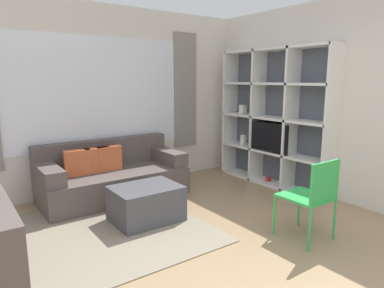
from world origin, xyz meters
The scene contains 7 objects.
wall_back centered at (0.00, 3.27, 1.36)m, with size 6.09×0.11×2.70m.
wall_right centered at (2.48, 1.62, 1.35)m, with size 0.07×4.44×2.70m, color silver.
area_rug centered at (-0.78, 1.81, 0.01)m, with size 2.56×2.09×0.01m, color gray.
shelving_unit centered at (2.31, 1.93, 1.04)m, with size 0.34×2.02×2.10m.
couch_main centered at (-0.03, 2.80, 0.30)m, with size 1.96×0.88×0.79m.
ottoman centered at (-0.03, 1.79, 0.21)m, with size 0.77×0.59×0.42m.
folding_chair centered at (1.10, 0.35, 0.52)m, with size 0.44×0.46×0.86m.
Camera 1 is at (-1.81, -1.61, 1.64)m, focal length 32.00 mm.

